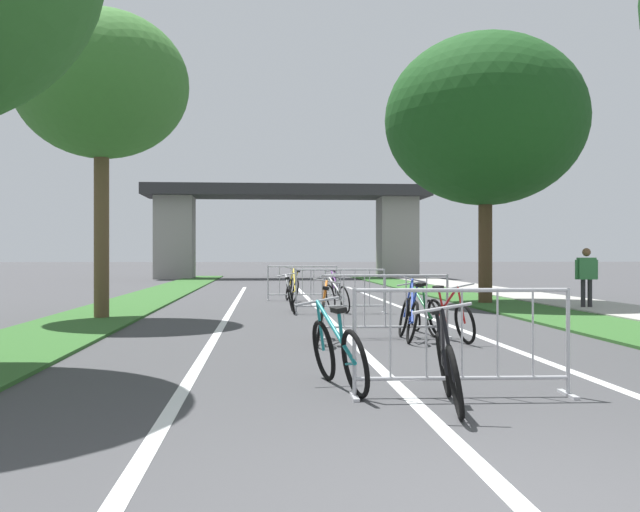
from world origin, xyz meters
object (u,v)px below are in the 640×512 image
crowd_barrier_fourth (302,283)px  bicycle_yellow_4 (292,289)px  crowd_barrier_second (385,307)px  bicycle_green_3 (422,313)px  bicycle_purple_8 (336,287)px  bicycle_teal_9 (338,354)px  pedestrian_in_red_jacket (586,272)px  bicycle_red_0 (450,318)px  tree_left_maple_mid (101,86)px  bicycle_silver_1 (290,297)px  crowd_barrier_nearest (462,343)px  bicycle_blue_5 (409,317)px  crowd_barrier_third (340,292)px  bicycle_orange_2 (321,318)px  bicycle_white_7 (337,296)px  bicycle_black_6 (448,368)px  tree_right_pine_near (485,120)px

crowd_barrier_fourth → bicycle_yellow_4: size_ratio=1.27×
crowd_barrier_fourth → bicycle_yellow_4: (-0.33, -0.51, -0.14)m
crowd_barrier_second → bicycle_green_3: (0.72, 0.46, -0.15)m
bicycle_purple_8 → bicycle_teal_9: 15.28m
crowd_barrier_fourth → pedestrian_in_red_jacket: size_ratio=1.39×
bicycle_red_0 → crowd_barrier_fourth: bearing=-90.9°
tree_left_maple_mid → pedestrian_in_red_jacket: bearing=8.8°
crowd_barrier_fourth → bicycle_teal_9: bearing=-91.6°
crowd_barrier_second → bicycle_silver_1: 5.70m
crowd_barrier_nearest → bicycle_purple_8: size_ratio=1.28×
crowd_barrier_second → bicycle_green_3: crowd_barrier_second is taller
crowd_barrier_nearest → tree_left_maple_mid: bearing=120.9°
bicycle_blue_5 → bicycle_purple_8: 11.00m
tree_left_maple_mid → crowd_barrier_third: size_ratio=3.06×
tree_left_maple_mid → bicycle_orange_2: (4.35, -4.45, -4.60)m
bicycle_red_0 → bicycle_orange_2: bearing=-9.0°
bicycle_yellow_4 → bicycle_blue_5: bearing=-89.9°
bicycle_blue_5 → bicycle_red_0: bearing=-7.1°
bicycle_red_0 → bicycle_teal_9: size_ratio=1.01×
bicycle_green_3 → bicycle_white_7: 5.22m
tree_left_maple_mid → bicycle_black_6: size_ratio=4.05×
bicycle_orange_2 → bicycle_purple_8: bicycle_orange_2 is taller
bicycle_yellow_4 → bicycle_white_7: bicycle_yellow_4 is taller
bicycle_red_0 → bicycle_green_3: size_ratio=1.05×
bicycle_silver_1 → bicycle_white_7: bicycle_silver_1 is taller
bicycle_purple_8 → bicycle_silver_1: bearing=-110.4°
bicycle_silver_1 → bicycle_blue_5: bearing=-74.5°
crowd_barrier_fourth → bicycle_red_0: 10.81m
tree_right_pine_near → bicycle_white_7: (-4.42, -2.46, -4.78)m
bicycle_silver_1 → bicycle_white_7: size_ratio=1.00×
bicycle_teal_9 → crowd_barrier_second: bearing=62.4°
bicycle_teal_9 → pedestrian_in_red_jacket: bearing=42.4°
crowd_barrier_second → crowd_barrier_fourth: bearing=94.7°
bicycle_red_0 → crowd_barrier_second: bearing=-38.5°
tree_left_maple_mid → bicycle_teal_9: size_ratio=3.89×
crowd_barrier_third → bicycle_orange_2: (-0.90, -5.64, -0.14)m
crowd_barrier_third → bicycle_orange_2: size_ratio=1.24×
crowd_barrier_fourth → bicycle_blue_5: crowd_barrier_fourth is taller
crowd_barrier_fourth → bicycle_orange_2: crowd_barrier_fourth is taller
crowd_barrier_nearest → bicycle_orange_2: 4.63m
bicycle_silver_1 → tree_right_pine_near: bearing=24.0°
tree_right_pine_near → bicycle_purple_8: (-3.95, 2.56, -4.78)m
bicycle_black_6 → bicycle_blue_5: bearing=-88.9°
crowd_barrier_nearest → pedestrian_in_red_jacket: (6.13, 10.75, 0.43)m
tree_right_pine_near → crowd_barrier_fourth: (-5.02, 2.10, -4.64)m
bicycle_silver_1 → bicycle_green_3: bicycle_silver_1 is taller
crowd_barrier_nearest → crowd_barrier_second: same height
bicycle_orange_2 → tree_left_maple_mid: bearing=139.2°
bicycle_teal_9 → bicycle_silver_1: bearing=78.4°
tree_right_pine_near → bicycle_silver_1: (-5.55, -2.53, -4.78)m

